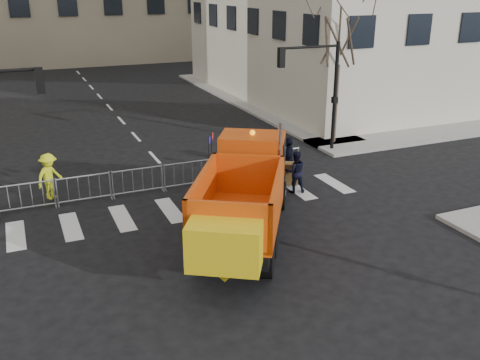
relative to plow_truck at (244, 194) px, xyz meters
name	(u,v)px	position (x,y,z in m)	size (l,w,h in m)	color
ground	(259,273)	(-0.49, -2.23, -1.63)	(120.00, 120.00, 0.00)	black
sidewalk_back	(175,179)	(-0.49, 6.27, -1.55)	(64.00, 5.00, 0.15)	gray
traffic_light_right	(335,98)	(8.01, 7.27, 1.07)	(0.18, 0.18, 5.40)	black
crowd_barriers	(163,177)	(-1.24, 5.37, -1.08)	(12.60, 0.60, 1.10)	#9EA0A5
street_tree	(337,72)	(8.71, 8.27, 2.12)	(3.00, 3.00, 7.50)	#382B21
plow_truck	(244,194)	(0.00, 0.00, 0.00)	(7.07, 9.34, 3.66)	black
cop_a	(278,163)	(3.52, 4.46, -0.83)	(0.58, 0.38, 1.60)	black
cop_b	(295,172)	(3.59, 3.08, -0.76)	(0.84, 0.65, 1.73)	black
cop_c	(288,160)	(3.81, 4.09, -0.62)	(1.18, 0.49, 2.01)	black
worker	(49,176)	(-5.56, 5.88, -0.57)	(1.16, 0.67, 1.80)	#DFEE1C
newspaper_box	(258,151)	(3.61, 6.67, -0.93)	(0.45, 0.40, 1.10)	#9D0C0C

